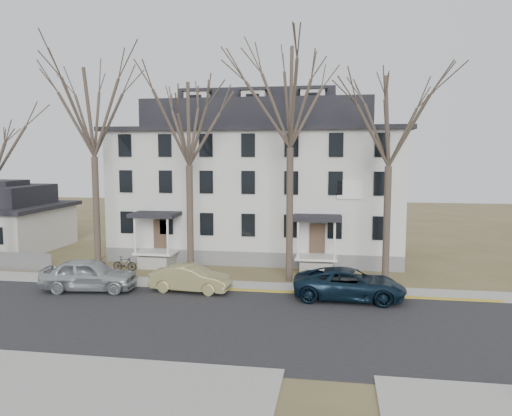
% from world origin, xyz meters
% --- Properties ---
extents(ground, '(120.00, 120.00, 0.00)m').
position_xyz_m(ground, '(0.00, 0.00, 0.00)').
color(ground, brown).
rests_on(ground, ground).
extents(main_road, '(120.00, 10.00, 0.04)m').
position_xyz_m(main_road, '(0.00, 2.00, 0.00)').
color(main_road, '#27272A').
rests_on(main_road, ground).
extents(far_sidewalk, '(120.00, 2.00, 0.08)m').
position_xyz_m(far_sidewalk, '(0.00, 8.00, 0.00)').
color(far_sidewalk, '#A09F97').
rests_on(far_sidewalk, ground).
extents(yellow_curb, '(14.00, 0.25, 0.06)m').
position_xyz_m(yellow_curb, '(5.00, 7.10, 0.00)').
color(yellow_curb, gold).
rests_on(yellow_curb, ground).
extents(boarding_house, '(20.80, 12.36, 12.05)m').
position_xyz_m(boarding_house, '(-2.00, 17.95, 5.38)').
color(boarding_house, slate).
rests_on(boarding_house, ground).
extents(small_house, '(8.70, 8.70, 5.00)m').
position_xyz_m(small_house, '(-22.00, 16.00, 2.25)').
color(small_house, silver).
rests_on(small_house, ground).
extents(tree_far_left, '(8.40, 8.40, 13.72)m').
position_xyz_m(tree_far_left, '(-11.00, 9.80, 10.34)').
color(tree_far_left, '#473B31').
rests_on(tree_far_left, ground).
extents(tree_mid_left, '(7.80, 7.80, 12.74)m').
position_xyz_m(tree_mid_left, '(-5.00, 9.80, 9.60)').
color(tree_mid_left, '#473B31').
rests_on(tree_mid_left, ground).
extents(tree_center, '(9.00, 9.00, 14.70)m').
position_xyz_m(tree_center, '(1.00, 9.80, 11.08)').
color(tree_center, '#473B31').
rests_on(tree_center, ground).
extents(tree_mid_right, '(7.80, 7.80, 12.74)m').
position_xyz_m(tree_mid_right, '(6.50, 9.80, 9.60)').
color(tree_mid_right, '#473B31').
rests_on(tree_mid_right, ground).
extents(car_silver, '(5.35, 2.68, 1.75)m').
position_xyz_m(car_silver, '(-9.55, 5.87, 0.88)').
color(car_silver, '#A5AAAD').
rests_on(car_silver, ground).
extents(car_tan, '(4.43, 1.82, 1.43)m').
position_xyz_m(car_tan, '(-4.05, 6.57, 0.71)').
color(car_tan, '#968F59').
rests_on(car_tan, ground).
extents(car_navy, '(5.71, 2.71, 1.57)m').
position_xyz_m(car_navy, '(4.40, 6.45, 0.79)').
color(car_navy, black).
rests_on(car_navy, ground).
extents(bicycle_left, '(1.70, 0.94, 0.85)m').
position_xyz_m(bicycle_left, '(-11.49, 10.55, 0.42)').
color(bicycle_left, black).
rests_on(bicycle_left, ground).
extents(bicycle_right, '(1.56, 0.45, 0.93)m').
position_xyz_m(bicycle_right, '(-9.52, 10.42, 0.47)').
color(bicycle_right, black).
rests_on(bicycle_right, ground).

